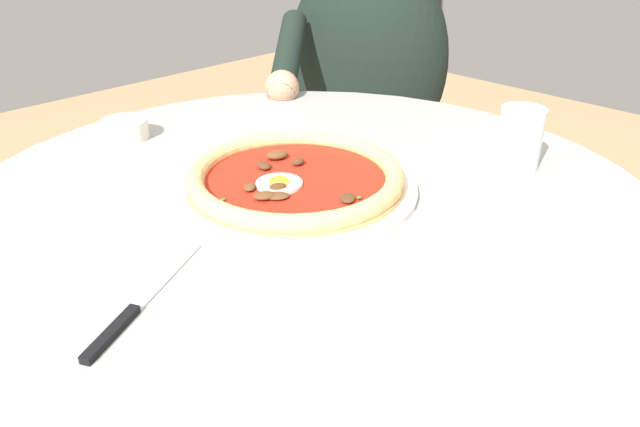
{
  "coord_description": "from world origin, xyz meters",
  "views": [
    {
      "loc": [
        -0.49,
        -0.52,
        1.08
      ],
      "look_at": [
        -0.01,
        -0.04,
        0.7
      ],
      "focal_mm": 32.61,
      "sensor_mm": 36.0,
      "label": 1
    }
  ],
  "objects_px": {
    "ramekin_capers": "(125,128)",
    "cafe_chair_diner": "(370,110)",
    "pizza_on_plate": "(297,179)",
    "steak_knife": "(131,313)",
    "water_glass": "(519,142)",
    "diner_person": "(363,136)",
    "dining_table": "(306,282)",
    "fork_utensil": "(580,233)"
  },
  "relations": [
    {
      "from": "dining_table",
      "to": "ramekin_capers",
      "type": "distance_m",
      "value": 0.41
    },
    {
      "from": "water_glass",
      "to": "steak_knife",
      "type": "xyz_separation_m",
      "value": [
        -0.59,
        0.09,
        -0.04
      ]
    },
    {
      "from": "diner_person",
      "to": "cafe_chair_diner",
      "type": "distance_m",
      "value": 0.15
    },
    {
      "from": "steak_knife",
      "to": "cafe_chair_diner",
      "type": "distance_m",
      "value": 1.19
    },
    {
      "from": "fork_utensil",
      "to": "steak_knife",
      "type": "bearing_deg",
      "value": 152.08
    },
    {
      "from": "steak_knife",
      "to": "diner_person",
      "type": "xyz_separation_m",
      "value": [
        0.91,
        0.48,
        -0.19
      ]
    },
    {
      "from": "pizza_on_plate",
      "to": "cafe_chair_diner",
      "type": "relative_size",
      "value": 0.37
    },
    {
      "from": "pizza_on_plate",
      "to": "steak_knife",
      "type": "xyz_separation_m",
      "value": [
        -0.3,
        -0.09,
        -0.01
      ]
    },
    {
      "from": "diner_person",
      "to": "cafe_chair_diner",
      "type": "relative_size",
      "value": 1.26
    },
    {
      "from": "dining_table",
      "to": "pizza_on_plate",
      "type": "xyz_separation_m",
      "value": [
        0.0,
        0.02,
        0.16
      ]
    },
    {
      "from": "dining_table",
      "to": "steak_knife",
      "type": "distance_m",
      "value": 0.34
    },
    {
      "from": "dining_table",
      "to": "ramekin_capers",
      "type": "height_order",
      "value": "ramekin_capers"
    },
    {
      "from": "pizza_on_plate",
      "to": "water_glass",
      "type": "distance_m",
      "value": 0.34
    },
    {
      "from": "water_glass",
      "to": "cafe_chair_diner",
      "type": "height_order",
      "value": "cafe_chair_diner"
    },
    {
      "from": "dining_table",
      "to": "pizza_on_plate",
      "type": "bearing_deg",
      "value": 82.82
    },
    {
      "from": "ramekin_capers",
      "to": "cafe_chair_diner",
      "type": "xyz_separation_m",
      "value": [
        0.8,
        0.12,
        -0.19
      ]
    },
    {
      "from": "water_glass",
      "to": "ramekin_capers",
      "type": "height_order",
      "value": "water_glass"
    },
    {
      "from": "dining_table",
      "to": "cafe_chair_diner",
      "type": "relative_size",
      "value": 1.06
    },
    {
      "from": "steak_knife",
      "to": "cafe_chair_diner",
      "type": "bearing_deg",
      "value": 28.53
    },
    {
      "from": "steak_knife",
      "to": "ramekin_capers",
      "type": "height_order",
      "value": "ramekin_capers"
    },
    {
      "from": "steak_knife",
      "to": "fork_utensil",
      "type": "xyz_separation_m",
      "value": [
        0.46,
        -0.25,
        -0.0
      ]
    },
    {
      "from": "fork_utensil",
      "to": "diner_person",
      "type": "bearing_deg",
      "value": 58.41
    },
    {
      "from": "ramekin_capers",
      "to": "fork_utensil",
      "type": "distance_m",
      "value": 0.72
    },
    {
      "from": "dining_table",
      "to": "fork_utensil",
      "type": "relative_size",
      "value": 7.1
    },
    {
      "from": "pizza_on_plate",
      "to": "water_glass",
      "type": "xyz_separation_m",
      "value": [
        0.29,
        -0.18,
        0.02
      ]
    },
    {
      "from": "steak_knife",
      "to": "fork_utensil",
      "type": "height_order",
      "value": "steak_knife"
    },
    {
      "from": "diner_person",
      "to": "cafe_chair_diner",
      "type": "height_order",
      "value": "diner_person"
    },
    {
      "from": "ramekin_capers",
      "to": "fork_utensil",
      "type": "height_order",
      "value": "ramekin_capers"
    },
    {
      "from": "dining_table",
      "to": "steak_knife",
      "type": "xyz_separation_m",
      "value": [
        -0.3,
        -0.07,
        0.15
      ]
    },
    {
      "from": "fork_utensil",
      "to": "diner_person",
      "type": "relative_size",
      "value": 0.12
    },
    {
      "from": "dining_table",
      "to": "diner_person",
      "type": "xyz_separation_m",
      "value": [
        0.61,
        0.41,
        -0.05
      ]
    },
    {
      "from": "pizza_on_plate",
      "to": "steak_knife",
      "type": "bearing_deg",
      "value": -164.01
    },
    {
      "from": "dining_table",
      "to": "cafe_chair_diner",
      "type": "bearing_deg",
      "value": 34.01
    },
    {
      "from": "ramekin_capers",
      "to": "cafe_chair_diner",
      "type": "height_order",
      "value": "cafe_chair_diner"
    },
    {
      "from": "water_glass",
      "to": "cafe_chair_diner",
      "type": "distance_m",
      "value": 0.81
    },
    {
      "from": "water_glass",
      "to": "diner_person",
      "type": "relative_size",
      "value": 0.08
    },
    {
      "from": "cafe_chair_diner",
      "to": "diner_person",
      "type": "bearing_deg",
      "value": -146.68
    },
    {
      "from": "pizza_on_plate",
      "to": "steak_knife",
      "type": "relative_size",
      "value": 1.78
    },
    {
      "from": "diner_person",
      "to": "cafe_chair_diner",
      "type": "bearing_deg",
      "value": 33.32
    },
    {
      "from": "steak_knife",
      "to": "water_glass",
      "type": "bearing_deg",
      "value": -8.7
    },
    {
      "from": "water_glass",
      "to": "diner_person",
      "type": "bearing_deg",
      "value": 60.84
    },
    {
      "from": "ramekin_capers",
      "to": "pizza_on_plate",
      "type": "bearing_deg",
      "value": -79.09
    }
  ]
}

